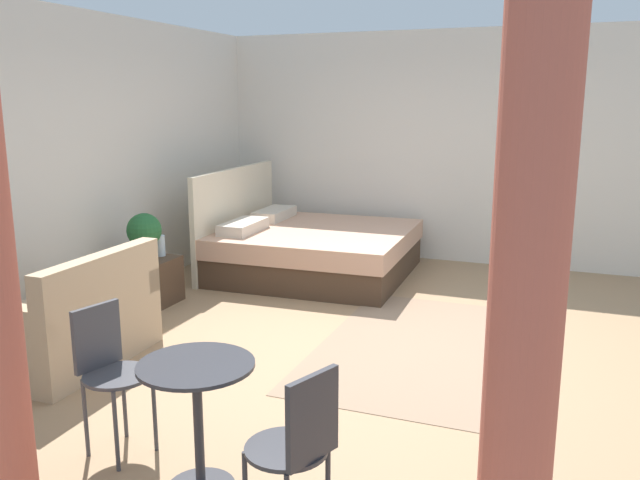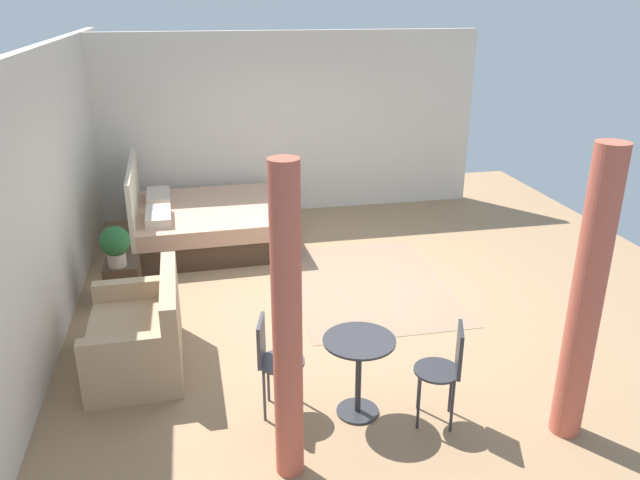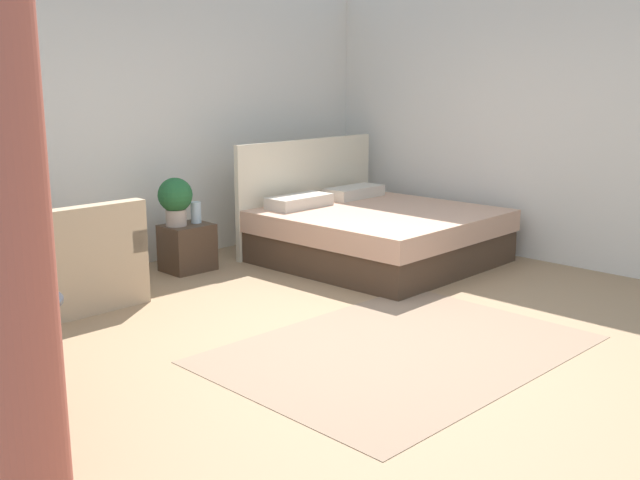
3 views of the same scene
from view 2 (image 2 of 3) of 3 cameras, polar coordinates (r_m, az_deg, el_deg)
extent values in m
cube|color=#9E7A56|center=(7.45, 1.22, -4.65)|extent=(9.27, 9.01, 0.02)
cube|color=silver|center=(6.95, -23.69, 4.02)|extent=(9.27, 0.12, 2.80)
cube|color=silver|center=(9.96, -2.79, 10.57)|extent=(0.12, 6.01, 2.80)
cube|color=#93755B|center=(7.60, 4.35, -4.07)|extent=(2.55, 1.85, 0.01)
cube|color=#473323|center=(8.94, -9.69, 0.77)|extent=(2.03, 2.07, 0.32)
cube|color=tan|center=(8.86, -9.80, 2.39)|extent=(2.07, 2.11, 0.22)
cube|color=beige|center=(8.81, -16.58, 2.86)|extent=(2.03, 0.12, 1.19)
cube|color=beige|center=(8.38, -14.57, 2.13)|extent=(0.72, 0.34, 0.12)
cube|color=beige|center=(9.21, -14.56, 3.85)|extent=(0.72, 0.34, 0.12)
cube|color=tan|center=(6.16, -16.47, -9.18)|extent=(1.30, 0.85, 0.44)
cube|color=tan|center=(5.93, -13.60, -5.30)|extent=(1.29, 0.16, 0.43)
cube|color=tan|center=(6.52, -16.51, -4.28)|extent=(0.15, 0.83, 0.19)
cube|color=tan|center=(5.51, -17.11, -9.34)|extent=(0.15, 0.83, 0.19)
cube|color=#473323|center=(7.49, -17.57, -3.56)|extent=(0.46, 0.38, 0.46)
cylinder|color=tan|center=(7.28, -18.08, -1.70)|extent=(0.20, 0.20, 0.16)
sphere|color=#235B2D|center=(7.20, -18.28, -0.09)|extent=(0.33, 0.33, 0.33)
cylinder|color=silver|center=(7.48, -17.82, -0.87)|extent=(0.10, 0.10, 0.21)
cylinder|color=#2D2D33|center=(5.44, 3.45, -15.36)|extent=(0.35, 0.35, 0.02)
cylinder|color=#2D2D33|center=(5.25, 3.53, -12.46)|extent=(0.05, 0.05, 0.68)
cylinder|color=#2D2D33|center=(5.06, 3.62, -9.16)|extent=(0.59, 0.59, 0.02)
cylinder|color=#2D2D33|center=(5.41, 9.04, -12.98)|extent=(0.02, 0.02, 0.46)
cylinder|color=#2D2D33|center=(5.19, 9.01, -14.60)|extent=(0.02, 0.02, 0.46)
cylinder|color=#2D2D33|center=(5.42, 11.88, -13.11)|extent=(0.02, 0.02, 0.46)
cylinder|color=#2D2D33|center=(5.20, 12.00, -14.73)|extent=(0.02, 0.02, 0.46)
cylinder|color=#2D2D33|center=(5.17, 10.66, -11.65)|extent=(0.48, 0.48, 0.02)
cube|color=#2D2D33|center=(5.07, 12.64, -9.79)|extent=(0.29, 0.13, 0.39)
cylinder|color=#3F3F44|center=(5.21, -2.10, -14.16)|extent=(0.02, 0.02, 0.47)
cylinder|color=#3F3F44|center=(5.43, -1.89, -12.52)|extent=(0.02, 0.02, 0.47)
cylinder|color=#3F3F44|center=(5.23, -5.11, -14.05)|extent=(0.02, 0.02, 0.47)
cylinder|color=#3F3F44|center=(5.45, -4.76, -12.43)|extent=(0.02, 0.02, 0.47)
cylinder|color=#3F3F44|center=(5.19, -3.52, -11.07)|extent=(0.46, 0.46, 0.02)
cube|color=#3F3F44|center=(5.11, -5.41, -9.16)|extent=(0.30, 0.10, 0.37)
cylinder|color=#C15B47|center=(5.02, 23.20, -4.99)|extent=(0.24, 0.24, 2.35)
cylinder|color=#C15B47|center=(4.23, -3.02, -8.18)|extent=(0.21, 0.21, 2.35)
camera|label=1|loc=(3.51, 45.72, -6.65)|focal=36.80mm
camera|label=3|loc=(5.88, 47.89, 0.51)|focal=41.74mm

